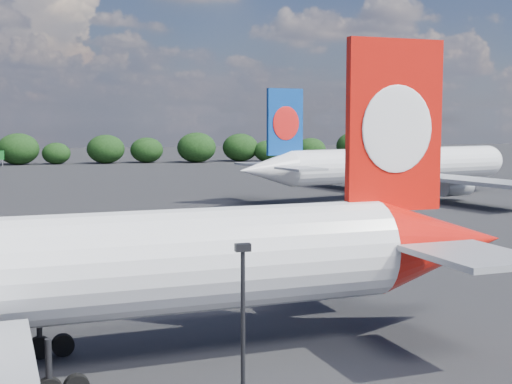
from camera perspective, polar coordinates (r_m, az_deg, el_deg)
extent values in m
plane|color=black|center=(98.79, -16.28, -2.13)|extent=(500.00, 500.00, 0.00)
cone|color=red|center=(45.74, 14.48, -3.93)|extent=(9.57, 6.53, 5.66)
cube|color=red|center=(43.25, 11.02, 5.24)|extent=(6.25, 1.18, 10.18)
ellipsoid|color=white|center=(42.96, 11.25, 4.96)|extent=(4.75, 0.70, 5.20)
ellipsoid|color=white|center=(43.54, 10.78, 4.98)|extent=(4.75, 0.70, 5.20)
cube|color=#999BA0|center=(39.41, 16.97, -4.88)|extent=(5.74, 7.26, 0.34)
cube|color=#999BA0|center=(49.72, 8.24, -2.50)|extent=(5.74, 7.26, 0.34)
cylinder|color=black|center=(35.53, -16.25, -13.40)|extent=(0.35, 0.35, 2.83)
cylinder|color=black|center=(41.99, -16.94, -10.41)|extent=(0.35, 0.35, 2.83)
cylinder|color=black|center=(42.30, -16.90, -11.81)|extent=(1.29, 0.63, 1.24)
cylinder|color=black|center=(42.38, -15.19, -11.73)|extent=(1.29, 0.63, 1.24)
cylinder|color=white|center=(123.54, 11.24, 2.18)|extent=(42.97, 16.68, 5.66)
sphere|color=white|center=(138.60, 17.96, 2.39)|extent=(6.94, 6.94, 5.66)
cone|color=white|center=(108.27, 0.79, 1.79)|extent=(10.21, 7.82, 5.66)
cube|color=navy|center=(109.77, 2.33, 5.63)|extent=(6.15, 2.17, 10.18)
ellipsoid|color=red|center=(109.48, 2.42, 5.52)|extent=(4.65, 1.46, 5.20)
ellipsoid|color=red|center=(110.06, 2.23, 5.52)|extent=(4.65, 1.46, 5.20)
cube|color=#999BA0|center=(104.17, 3.61, 1.87)|extent=(6.69, 7.88, 0.34)
cube|color=#999BA0|center=(114.73, 0.18, 2.25)|extent=(6.69, 7.88, 0.34)
cube|color=#999BA0|center=(114.67, 16.91, 0.86)|extent=(13.01, 23.76, 0.62)
cube|color=#999BA0|center=(136.44, 7.88, 1.81)|extent=(13.01, 23.76, 0.62)
cylinder|color=#999BA0|center=(120.32, 15.67, 0.41)|extent=(6.26, 4.43, 3.05)
cube|color=#999BA0|center=(120.25, 15.68, 0.79)|extent=(2.49, 0.98, 1.36)
cylinder|color=#999BA0|center=(133.57, 10.13, 1.05)|extent=(6.26, 4.43, 3.05)
cube|color=#999BA0|center=(133.51, 10.13, 1.39)|extent=(2.49, 0.98, 1.36)
cylinder|color=black|center=(119.82, 11.45, 0.17)|extent=(0.39, 0.39, 2.83)
cylinder|color=black|center=(119.93, 11.44, -0.34)|extent=(1.33, 0.82, 1.24)
cylinder|color=black|center=(119.12, 10.99, -0.38)|extent=(1.33, 0.82, 1.24)
cylinder|color=black|center=(124.98, 9.40, 0.43)|extent=(0.39, 0.39, 2.83)
cylinder|color=black|center=(125.08, 9.39, -0.06)|extent=(1.33, 0.82, 1.24)
cylinder|color=black|center=(124.30, 8.95, -0.09)|extent=(1.33, 0.82, 1.24)
cylinder|color=black|center=(135.57, 16.62, 0.66)|extent=(0.33, 0.33, 2.83)
cylinder|color=black|center=(135.67, 16.61, 0.18)|extent=(1.09, 0.65, 1.02)
cylinder|color=black|center=(26.15, -1.04, -14.15)|extent=(0.16, 0.16, 8.64)
cube|color=black|center=(24.98, -1.06, -4.46)|extent=(0.55, 0.30, 0.28)
cylinder|color=gray|center=(215.00, -19.62, 2.21)|extent=(0.20, 0.20, 2.00)
cube|color=yellow|center=(220.24, -12.36, 3.27)|extent=(5.00, 0.30, 3.00)
cylinder|color=gray|center=(220.37, -12.34, 2.56)|extent=(0.30, 0.30, 2.50)
ellipsoid|color=black|center=(220.93, -18.49, 3.28)|extent=(12.05, 10.20, 9.27)
ellipsoid|color=black|center=(220.61, -15.69, 2.99)|extent=(8.38, 7.09, 6.45)
ellipsoid|color=black|center=(220.41, -11.93, 3.38)|extent=(11.34, 9.60, 8.72)
ellipsoid|color=black|center=(222.21, -8.73, 3.33)|extent=(10.13, 8.57, 7.79)
ellipsoid|color=black|center=(221.17, -4.78, 3.57)|extent=(12.12, 10.25, 9.32)
ellipsoid|color=black|center=(227.23, -1.26, 3.59)|extent=(11.51, 9.74, 8.85)
ellipsoid|color=black|center=(226.75, 0.87, 3.31)|extent=(8.64, 7.31, 6.65)
ellipsoid|color=black|center=(226.84, 4.40, 3.40)|extent=(9.73, 8.24, 7.49)
ellipsoid|color=black|center=(238.18, 7.84, 3.68)|extent=(11.95, 10.11, 9.19)
ellipsoid|color=black|center=(238.07, 10.87, 3.54)|extent=(10.97, 9.28, 8.44)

